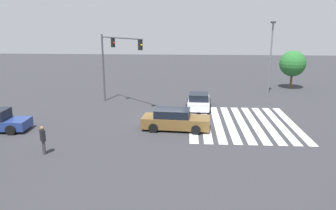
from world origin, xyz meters
TOP-DOWN VIEW (x-y plane):
  - ground_plane at (0.00, 0.00)m, footprint 110.46×110.46m
  - crosswalk_markings at (0.00, -5.80)m, footprint 9.50×8.20m
  - traffic_signal_mast at (5.41, 5.41)m, footprint 4.69×4.69m
  - car_0 at (4.24, -2.54)m, footprint 4.24×2.30m
  - car_2 at (-1.86, -0.63)m, footprint 2.37×5.03m
  - pedestrian at (-6.99, 6.99)m, footprint 0.41×0.41m
  - street_light_pole_a at (10.77, -10.26)m, footprint 0.80×0.36m
  - tree_corner_b at (14.34, -13.74)m, footprint 3.01×3.01m

SIDE VIEW (x-z plane):
  - ground_plane at x=0.00m, z-range 0.00..0.00m
  - crosswalk_markings at x=0.00m, z-range 0.00..0.01m
  - car_0 at x=4.24m, z-range -0.05..1.41m
  - car_2 at x=-1.86m, z-range -0.04..1.49m
  - pedestrian at x=-6.99m, z-range 0.11..1.85m
  - tree_corner_b at x=14.34m, z-range 0.72..5.19m
  - street_light_pole_a at x=10.77m, z-range 0.79..8.54m
  - traffic_signal_mast at x=5.41m, z-range 1.43..7.99m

